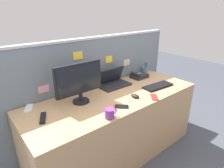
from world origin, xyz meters
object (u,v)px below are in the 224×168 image
(desk_phone, at_px, (139,76))
(coffee_mug, at_px, (110,113))
(computer_mouse_right_hand, at_px, (135,96))
(cell_phone_white_slab, at_px, (29,108))
(cell_phone_black_slab, at_px, (122,107))
(desktop_monitor, at_px, (79,81))
(keyboard_main, at_px, (158,86))
(laptop, at_px, (113,81))
(pen_cup, at_px, (145,70))
(tv_remote, at_px, (43,118))
(cell_phone_red_case, at_px, (154,97))

(desk_phone, xyz_separation_m, coffee_mug, (-0.92, -0.53, 0.02))
(computer_mouse_right_hand, distance_m, cell_phone_white_slab, 1.05)
(desk_phone, bearing_deg, cell_phone_white_slab, 176.82)
(desk_phone, height_order, cell_phone_black_slab, desk_phone)
(desktop_monitor, xyz_separation_m, cell_phone_black_slab, (0.24, -0.34, -0.22))
(desktop_monitor, distance_m, keyboard_main, 0.96)
(cell_phone_black_slab, bearing_deg, computer_mouse_right_hand, -32.19)
(desktop_monitor, bearing_deg, cell_phone_white_slab, 157.06)
(laptop, relative_size, cell_phone_black_slab, 2.95)
(desk_phone, bearing_deg, pen_cup, 20.99)
(desk_phone, bearing_deg, coffee_mug, -150.09)
(keyboard_main, bearing_deg, desk_phone, 85.36)
(desk_phone, distance_m, tv_remote, 1.39)
(computer_mouse_right_hand, distance_m, cell_phone_black_slab, 0.26)
(computer_mouse_right_hand, xyz_separation_m, cell_phone_black_slab, (-0.25, -0.06, -0.01))
(laptop, xyz_separation_m, tv_remote, (-0.94, -0.21, -0.04))
(cell_phone_white_slab, relative_size, tv_remote, 0.89)
(tv_remote, bearing_deg, pen_cup, 34.23)
(desktop_monitor, height_order, keyboard_main, desktop_monitor)
(cell_phone_white_slab, bearing_deg, pen_cup, 26.39)
(laptop, xyz_separation_m, desk_phone, (0.44, -0.02, -0.02))
(keyboard_main, xyz_separation_m, cell_phone_red_case, (-0.26, -0.16, -0.01))
(laptop, relative_size, coffee_mug, 3.14)
(cell_phone_black_slab, xyz_separation_m, coffee_mug, (-0.20, -0.08, 0.04))
(tv_remote, distance_m, coffee_mug, 0.57)
(cell_phone_red_case, bearing_deg, laptop, 142.52)
(laptop, distance_m, cell_phone_white_slab, 0.98)
(tv_remote, bearing_deg, desk_phone, 32.43)
(laptop, distance_m, tv_remote, 0.96)
(cell_phone_black_slab, bearing_deg, pen_cup, -16.82)
(cell_phone_white_slab, bearing_deg, keyboard_main, 8.26)
(tv_remote, bearing_deg, coffee_mug, -12.77)
(keyboard_main, relative_size, cell_phone_red_case, 2.68)
(desk_phone, relative_size, tv_remote, 1.26)
(laptop, relative_size, cell_phone_white_slab, 2.52)
(laptop, relative_size, cell_phone_red_case, 2.66)
(cell_phone_red_case, bearing_deg, cell_phone_white_slab, -168.42)
(desktop_monitor, xyz_separation_m, coffee_mug, (0.04, -0.42, -0.18))
(desk_phone, xyz_separation_m, cell_phone_red_case, (-0.32, -0.52, -0.02))
(cell_phone_white_slab, bearing_deg, desk_phone, 23.20)
(keyboard_main, distance_m, coffee_mug, 0.88)
(computer_mouse_right_hand, height_order, cell_phone_white_slab, computer_mouse_right_hand)
(laptop, bearing_deg, desk_phone, -2.95)
(desk_phone, xyz_separation_m, pen_cup, (0.21, 0.08, 0.02))
(cell_phone_black_slab, relative_size, coffee_mug, 1.06)
(computer_mouse_right_hand, bearing_deg, keyboard_main, -0.32)
(desk_phone, xyz_separation_m, cell_phone_black_slab, (-0.72, -0.46, -0.02))
(desk_phone, relative_size, keyboard_main, 0.56)
(pen_cup, bearing_deg, tv_remote, -170.46)
(laptop, height_order, computer_mouse_right_hand, laptop)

